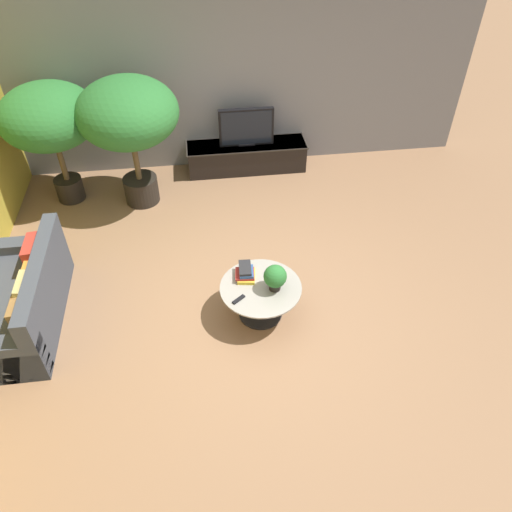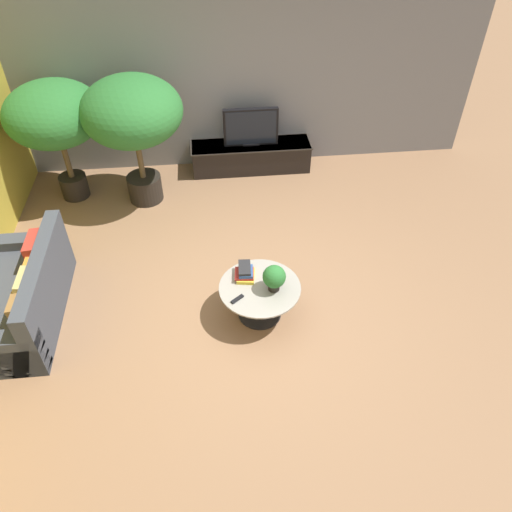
{
  "view_description": "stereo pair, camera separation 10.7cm",
  "coord_description": "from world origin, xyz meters",
  "px_view_note": "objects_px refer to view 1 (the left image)",
  "views": [
    {
      "loc": [
        -0.56,
        -3.97,
        4.34
      ],
      "look_at": [
        -0.0,
        0.22,
        0.55
      ],
      "focal_mm": 35.0,
      "sensor_mm": 36.0,
      "label": 1
    },
    {
      "loc": [
        -0.45,
        -3.98,
        4.34
      ],
      "look_at": [
        -0.0,
        0.22,
        0.55
      ],
      "focal_mm": 35.0,
      "sensor_mm": 36.0,
      "label": 2
    }
  ],
  "objects_px": {
    "television": "(246,127)",
    "potted_palm_tall": "(49,119)",
    "media_console": "(247,156)",
    "potted_plant_tabletop": "(275,277)",
    "potted_palm_corner": "(128,117)",
    "coffee_table": "(260,295)",
    "couch_by_wall": "(23,302)"
  },
  "relations": [
    {
      "from": "television",
      "to": "potted_palm_tall",
      "type": "height_order",
      "value": "potted_palm_tall"
    },
    {
      "from": "television",
      "to": "potted_palm_tall",
      "type": "distance_m",
      "value": 2.78
    },
    {
      "from": "media_console",
      "to": "television",
      "type": "bearing_deg",
      "value": -90.0
    },
    {
      "from": "media_console",
      "to": "potted_plant_tabletop",
      "type": "bearing_deg",
      "value": -91.15
    },
    {
      "from": "media_console",
      "to": "potted_palm_corner",
      "type": "height_order",
      "value": "potted_palm_corner"
    },
    {
      "from": "media_console",
      "to": "coffee_table",
      "type": "bearing_deg",
      "value": -93.94
    },
    {
      "from": "potted_palm_corner",
      "to": "media_console",
      "type": "bearing_deg",
      "value": 21.95
    },
    {
      "from": "media_console",
      "to": "television",
      "type": "xyz_separation_m",
      "value": [
        0.0,
        -0.0,
        0.5
      ]
    },
    {
      "from": "potted_palm_corner",
      "to": "couch_by_wall",
      "type": "bearing_deg",
      "value": -118.58
    },
    {
      "from": "media_console",
      "to": "potted_palm_corner",
      "type": "bearing_deg",
      "value": -158.05
    },
    {
      "from": "coffee_table",
      "to": "potted_plant_tabletop",
      "type": "relative_size",
      "value": 2.87
    },
    {
      "from": "couch_by_wall",
      "to": "potted_palm_tall",
      "type": "xyz_separation_m",
      "value": [
        0.14,
        2.39,
        0.98
      ]
    },
    {
      "from": "television",
      "to": "coffee_table",
      "type": "relative_size",
      "value": 0.92
    },
    {
      "from": "coffee_table",
      "to": "potted_palm_tall",
      "type": "distance_m",
      "value": 3.75
    },
    {
      "from": "potted_palm_tall",
      "to": "potted_plant_tabletop",
      "type": "relative_size",
      "value": 5.53
    },
    {
      "from": "media_console",
      "to": "couch_by_wall",
      "type": "distance_m",
      "value": 4.02
    },
    {
      "from": "television",
      "to": "couch_by_wall",
      "type": "bearing_deg",
      "value": -134.76
    },
    {
      "from": "coffee_table",
      "to": "potted_palm_corner",
      "type": "xyz_separation_m",
      "value": [
        -1.42,
        2.45,
        1.03
      ]
    },
    {
      "from": "television",
      "to": "potted_palm_corner",
      "type": "height_order",
      "value": "potted_palm_corner"
    },
    {
      "from": "media_console",
      "to": "coffee_table",
      "type": "xyz_separation_m",
      "value": [
        -0.21,
        -3.11,
        0.07
      ]
    },
    {
      "from": "media_console",
      "to": "couch_by_wall",
      "type": "height_order",
      "value": "couch_by_wall"
    },
    {
      "from": "television",
      "to": "potted_palm_corner",
      "type": "bearing_deg",
      "value": -158.1
    },
    {
      "from": "media_console",
      "to": "coffee_table",
      "type": "relative_size",
      "value": 2.08
    },
    {
      "from": "television",
      "to": "couch_by_wall",
      "type": "distance_m",
      "value": 4.04
    },
    {
      "from": "couch_by_wall",
      "to": "potted_plant_tabletop",
      "type": "bearing_deg",
      "value": 83.72
    },
    {
      "from": "potted_palm_tall",
      "to": "television",
      "type": "bearing_deg",
      "value": 9.78
    },
    {
      "from": "television",
      "to": "potted_plant_tabletop",
      "type": "height_order",
      "value": "television"
    },
    {
      "from": "coffee_table",
      "to": "potted_palm_corner",
      "type": "bearing_deg",
      "value": 120.02
    },
    {
      "from": "coffee_table",
      "to": "potted_plant_tabletop",
      "type": "distance_m",
      "value": 0.35
    },
    {
      "from": "couch_by_wall",
      "to": "potted_palm_corner",
      "type": "xyz_separation_m",
      "value": [
        1.2,
        2.19,
        1.04
      ]
    },
    {
      "from": "coffee_table",
      "to": "couch_by_wall",
      "type": "bearing_deg",
      "value": 174.37
    },
    {
      "from": "coffee_table",
      "to": "couch_by_wall",
      "type": "height_order",
      "value": "couch_by_wall"
    }
  ]
}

